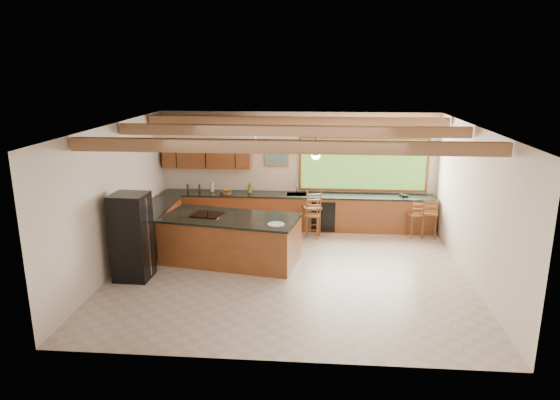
{
  "coord_description": "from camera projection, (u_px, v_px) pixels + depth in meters",
  "views": [
    {
      "loc": [
        0.59,
        -9.57,
        4.1
      ],
      "look_at": [
        -0.26,
        0.8,
        1.32
      ],
      "focal_mm": 32.0,
      "sensor_mm": 36.0,
      "label": 1
    }
  ],
  "objects": [
    {
      "name": "counter_run",
      "position": [
        264.0,
        215.0,
        12.69
      ],
      "size": [
        7.12,
        3.1,
        1.22
      ],
      "color": "brown",
      "rests_on": "ground"
    },
    {
      "name": "bar_stool_a",
      "position": [
        312.0,
        216.0,
        12.18
      ],
      "size": [
        0.38,
        0.38,
        0.97
      ],
      "rotation": [
        0.0,
        0.0,
        -0.09
      ],
      "color": "brown",
      "rests_on": "ground"
    },
    {
      "name": "room_shell",
      "position": [
        284.0,
        161.0,
        10.39
      ],
      "size": [
        7.27,
        6.54,
        3.02
      ],
      "color": "silver",
      "rests_on": "ground"
    },
    {
      "name": "island",
      "position": [
        231.0,
        239.0,
        10.78
      ],
      "size": [
        3.07,
        1.83,
        1.03
      ],
      "rotation": [
        0.0,
        0.0,
        -0.17
      ],
      "color": "brown",
      "rests_on": "ground"
    },
    {
      "name": "ground",
      "position": [
        289.0,
        272.0,
        10.32
      ],
      "size": [
        7.2,
        7.2,
        0.0
      ],
      "primitive_type": "plane",
      "color": "#BCAC9C",
      "rests_on": "ground"
    },
    {
      "name": "bar_stool_c",
      "position": [
        416.0,
        215.0,
        12.25
      ],
      "size": [
        0.42,
        0.42,
        0.97
      ],
      "rotation": [
        0.0,
        0.0,
        0.25
      ],
      "color": "brown",
      "rests_on": "ground"
    },
    {
      "name": "bar_stool_d",
      "position": [
        430.0,
        214.0,
        12.2
      ],
      "size": [
        0.41,
        0.41,
        1.05
      ],
      "rotation": [
        0.0,
        0.0,
        -0.1
      ],
      "color": "brown",
      "rests_on": "ground"
    },
    {
      "name": "refrigerator",
      "position": [
        132.0,
        237.0,
        9.81
      ],
      "size": [
        0.7,
        0.68,
        1.74
      ],
      "rotation": [
        0.0,
        0.0,
        -0.04
      ],
      "color": "black",
      "rests_on": "ground"
    },
    {
      "name": "bar_stool_b",
      "position": [
        312.0,
        208.0,
        12.4
      ],
      "size": [
        0.51,
        0.51,
        1.18
      ],
      "rotation": [
        0.0,
        0.0,
        0.23
      ],
      "color": "brown",
      "rests_on": "ground"
    }
  ]
}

